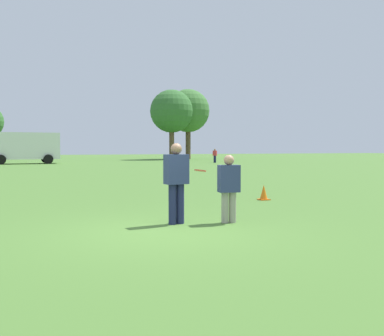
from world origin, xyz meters
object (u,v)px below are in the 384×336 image
object	(u,v)px
traffic_cone	(264,193)
box_truck	(18,147)
player_thrower	(176,179)
frisbee	(200,171)
player_defender	(229,185)
bystander_sideline_watcher	(215,155)

from	to	relation	value
traffic_cone	box_truck	size ratio (longest dim) A/B	0.06
player_thrower	box_truck	size ratio (longest dim) A/B	0.20
player_thrower	frisbee	xyz separation A→B (m)	(0.64, 0.19, 0.15)
player_defender	bystander_sideline_watcher	size ratio (longest dim) A/B	0.98
player_thrower	box_truck	distance (m)	39.17
player_thrower	traffic_cone	bearing A→B (deg)	37.45
traffic_cone	bystander_sideline_watcher	size ratio (longest dim) A/B	0.31
player_defender	box_truck	world-z (taller)	box_truck
player_defender	bystander_sideline_watcher	world-z (taller)	bystander_sideline_watcher
box_truck	bystander_sideline_watcher	world-z (taller)	box_truck
player_thrower	player_defender	size ratio (longest dim) A/B	1.17
box_truck	frisbee	bearing A→B (deg)	-84.28
player_thrower	box_truck	world-z (taller)	box_truck
player_defender	box_truck	size ratio (longest dim) A/B	0.17
traffic_cone	bystander_sideline_watcher	world-z (taller)	bystander_sideline_watcher
player_defender	frisbee	bearing A→B (deg)	135.11
frisbee	traffic_cone	xyz separation A→B (m)	(3.40, 2.90, -0.91)
player_thrower	bystander_sideline_watcher	size ratio (longest dim) A/B	1.15
frisbee	box_truck	distance (m)	39.03
player_thrower	traffic_cone	world-z (taller)	player_thrower
bystander_sideline_watcher	traffic_cone	bearing A→B (deg)	-112.02
player_defender	traffic_cone	xyz separation A→B (m)	(2.91, 3.38, -0.61)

